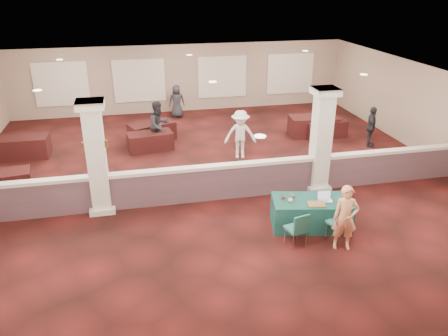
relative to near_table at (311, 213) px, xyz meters
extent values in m
plane|color=#431110|center=(-1.93, 3.55, -0.39)|extent=(16.00, 16.00, 0.00)
cube|color=gray|center=(-1.93, 11.55, 1.21)|extent=(16.00, 0.04, 3.20)
cube|color=gray|center=(-1.93, -4.45, 1.21)|extent=(16.00, 0.04, 3.20)
cube|color=gray|center=(6.07, 3.55, 1.21)|extent=(0.04, 16.00, 3.20)
cube|color=silver|center=(-1.93, 3.55, 2.81)|extent=(16.00, 16.00, 0.02)
cube|color=#50363B|center=(-1.93, 2.05, 0.11)|extent=(15.60, 0.20, 1.00)
cube|color=beige|center=(-1.93, 2.05, 0.66)|extent=(15.60, 0.28, 0.10)
cube|color=white|center=(-5.43, 2.05, 1.21)|extent=(0.50, 0.50, 3.20)
cube|color=white|center=(-5.43, 2.05, -0.31)|extent=(0.70, 0.70, 0.16)
cube|color=white|center=(-5.43, 2.05, 2.71)|extent=(0.72, 0.72, 0.20)
cube|color=white|center=(1.07, 2.05, 1.21)|extent=(0.50, 0.50, 3.20)
cube|color=white|center=(1.07, 2.05, -0.31)|extent=(0.70, 0.70, 0.16)
cube|color=white|center=(1.07, 2.05, 2.71)|extent=(0.72, 0.72, 0.20)
cylinder|color=brown|center=(-5.71, 2.05, 1.61)|extent=(0.12, 0.12, 0.18)
cylinder|color=white|center=(-5.71, 2.05, 1.61)|extent=(0.09, 0.09, 0.10)
cylinder|color=brown|center=(-5.15, 2.05, 1.61)|extent=(0.12, 0.12, 0.18)
cylinder|color=white|center=(-5.15, 2.05, 1.61)|extent=(0.09, 0.09, 0.10)
cube|color=#0F3A36|center=(0.00, 0.00, 0.00)|extent=(2.19, 1.40, 0.78)
cube|color=#1E5557|center=(0.42, -0.77, 0.08)|extent=(0.60, 0.60, 0.06)
cube|color=#1E5557|center=(0.48, -0.98, 0.35)|extent=(0.46, 0.18, 0.46)
cylinder|color=slate|center=(0.28, -1.01, -0.17)|extent=(0.03, 0.03, 0.44)
cylinder|color=slate|center=(0.66, -0.90, -0.17)|extent=(0.03, 0.03, 0.44)
cylinder|color=slate|center=(0.17, -0.63, -0.17)|extent=(0.03, 0.03, 0.44)
cylinder|color=slate|center=(0.55, -0.52, -0.17)|extent=(0.03, 0.03, 0.44)
cube|color=#1E5557|center=(-0.71, -0.74, 0.06)|extent=(0.55, 0.55, 0.06)
cube|color=#1E5557|center=(-0.66, -0.95, 0.30)|extent=(0.44, 0.15, 0.44)
cylinder|color=slate|center=(-0.85, -0.97, -0.18)|extent=(0.03, 0.03, 0.42)
cylinder|color=slate|center=(-0.48, -0.88, -0.18)|extent=(0.03, 0.03, 0.42)
cylinder|color=slate|center=(-0.93, -0.60, -0.18)|extent=(0.03, 0.03, 0.42)
cylinder|color=slate|center=(-0.57, -0.52, -0.18)|extent=(0.03, 0.03, 0.42)
imported|color=#EC8066|center=(0.37, -1.12, 0.44)|extent=(0.68, 0.54, 1.65)
cube|color=black|center=(-8.43, 3.85, -0.06)|extent=(1.74, 1.07, 0.66)
cube|color=black|center=(-3.80, 6.55, -0.05)|extent=(1.78, 1.08, 0.68)
cube|color=black|center=(3.33, 6.55, -0.04)|extent=(1.73, 0.91, 0.69)
cube|color=black|center=(-8.43, 6.81, -0.01)|extent=(1.90, 0.99, 0.76)
cube|color=black|center=(-3.67, 7.61, -0.03)|extent=(1.99, 1.48, 0.73)
cube|color=black|center=(2.95, 6.79, 0.01)|extent=(2.07, 1.18, 0.81)
imported|color=black|center=(-3.43, 6.64, 0.54)|extent=(1.01, 0.88, 1.85)
imported|color=silver|center=(-0.64, 5.07, 0.50)|extent=(1.21, 0.72, 1.77)
imported|color=black|center=(4.57, 5.11, 0.40)|extent=(0.81, 1.03, 1.58)
imported|color=black|center=(-2.31, 10.55, 0.37)|extent=(0.76, 0.43, 1.52)
cube|color=silver|center=(0.30, -0.12, 0.40)|extent=(0.39, 0.31, 0.02)
cube|color=silver|center=(0.33, 0.00, 0.53)|extent=(0.35, 0.08, 0.23)
cube|color=silver|center=(0.33, 0.00, 0.51)|extent=(0.31, 0.07, 0.20)
cube|color=#BC721E|center=(0.00, -0.27, 0.41)|extent=(0.48, 0.40, 0.03)
sphere|color=beige|center=(-0.60, 0.01, 0.45)|extent=(0.12, 0.12, 0.12)
sphere|color=maroon|center=(-0.72, 0.20, 0.44)|extent=(0.11, 0.11, 0.11)
sphere|color=#444548|center=(-0.45, 0.22, 0.44)|extent=(0.11, 0.11, 0.11)
cube|color=red|center=(0.62, -0.43, 0.40)|extent=(0.13, 0.06, 0.01)
camera|label=1|loc=(-4.38, -9.32, 5.72)|focal=35.00mm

